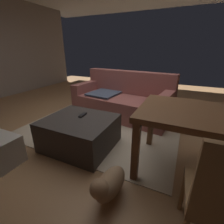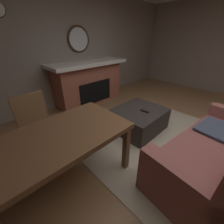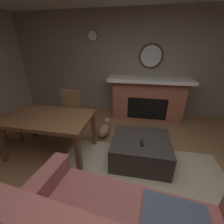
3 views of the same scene
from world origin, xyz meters
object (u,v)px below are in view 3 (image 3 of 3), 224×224
(round_wall_mirror, at_px, (151,56))
(wall_clock, at_px, (93,36))
(ottoman_coffee_table, at_px, (140,150))
(fireplace, at_px, (147,98))
(small_dog, at_px, (105,129))
(dining_chair_south, at_px, (70,109))
(tv_remote, at_px, (142,143))
(dining_table, at_px, (47,121))

(round_wall_mirror, relative_size, wall_clock, 2.30)
(ottoman_coffee_table, distance_m, wall_clock, 3.10)
(round_wall_mirror, bearing_deg, ottoman_coffee_table, 86.01)
(fireplace, xyz_separation_m, round_wall_mirror, (0.00, -0.29, 1.02))
(fireplace, distance_m, ottoman_coffee_table, 1.81)
(round_wall_mirror, xyz_separation_m, small_dog, (0.91, 1.44, -1.40))
(small_dog, bearing_deg, round_wall_mirror, -122.22)
(ottoman_coffee_table, distance_m, dining_chair_south, 1.77)
(round_wall_mirror, xyz_separation_m, tv_remote, (0.13, 2.17, -1.14))
(round_wall_mirror, xyz_separation_m, ottoman_coffee_table, (0.14, 2.06, -1.37))
(fireplace, bearing_deg, wall_clock, -10.57)
(fireplace, distance_m, dining_table, 2.54)
(tv_remote, bearing_deg, fireplace, -99.91)
(fireplace, bearing_deg, tv_remote, 86.00)
(ottoman_coffee_table, bearing_deg, small_dog, -39.16)
(ottoman_coffee_table, xyz_separation_m, wall_clock, (1.39, -2.06, 1.84))
(fireplace, height_order, dining_chair_south, fireplace)
(ottoman_coffee_table, bearing_deg, tv_remote, 96.25)
(dining_chair_south, bearing_deg, ottoman_coffee_table, 154.98)
(tv_remote, xyz_separation_m, wall_clock, (1.40, -2.17, 1.62))
(dining_table, xyz_separation_m, dining_chair_south, (0.00, -0.82, -0.13))
(wall_clock, bearing_deg, ottoman_coffee_table, 123.97)
(ottoman_coffee_table, xyz_separation_m, small_dog, (0.76, -0.62, -0.04))
(ottoman_coffee_table, bearing_deg, dining_chair_south, -25.02)
(small_dog, bearing_deg, wall_clock, -66.53)
(tv_remote, distance_m, small_dog, 1.10)
(tv_remote, distance_m, wall_clock, 3.05)
(ottoman_coffee_table, distance_m, small_dog, 0.99)
(fireplace, xyz_separation_m, wall_clock, (1.53, -0.29, 1.50))
(round_wall_mirror, bearing_deg, dining_table, 51.23)
(dining_chair_south, bearing_deg, dining_table, 90.26)
(round_wall_mirror, distance_m, wall_clock, 1.61)
(wall_clock, bearing_deg, dining_table, 84.95)
(tv_remote, bearing_deg, round_wall_mirror, -99.38)
(fireplace, distance_m, round_wall_mirror, 1.06)
(fireplace, xyz_separation_m, ottoman_coffee_table, (0.14, 1.78, -0.34))
(dining_table, relative_size, dining_chair_south, 1.59)
(tv_remote, relative_size, wall_clock, 0.60)
(round_wall_mirror, xyz_separation_m, wall_clock, (1.53, -0.00, 0.48))
(wall_clock, bearing_deg, fireplace, 169.43)
(small_dog, relative_size, wall_clock, 1.85)
(round_wall_mirror, relative_size, dining_table, 0.42)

